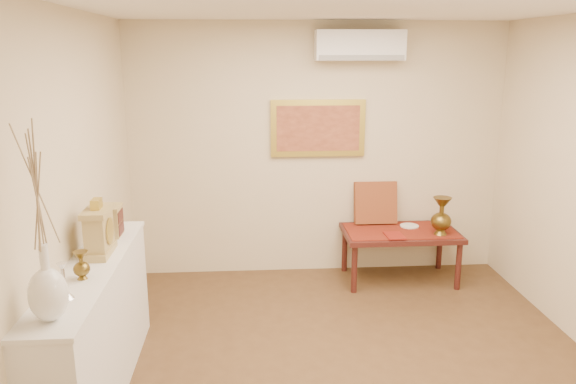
{
  "coord_description": "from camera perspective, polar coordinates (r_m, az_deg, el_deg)",
  "views": [
    {
      "loc": [
        -0.74,
        -3.66,
        2.4
      ],
      "look_at": [
        -0.39,
        1.15,
        1.18
      ],
      "focal_mm": 35.0,
      "sensor_mm": 36.0,
      "label": 1
    }
  ],
  "objects": [
    {
      "name": "mantel_clock",
      "position": [
        4.21,
        -18.64,
        -3.77
      ],
      "size": [
        0.17,
        0.36,
        0.41
      ],
      "color": "tan",
      "rests_on": "display_ledge"
    },
    {
      "name": "brass_urn_tall",
      "position": [
        5.95,
        15.34,
        -1.97
      ],
      "size": [
        0.21,
        0.21,
        0.48
      ],
      "primitive_type": null,
      "color": "brown",
      "rests_on": "table_cloth"
    },
    {
      "name": "ceiling",
      "position": [
        3.74,
        7.69,
        18.68
      ],
      "size": [
        4.5,
        4.5,
        0.0
      ],
      "primitive_type": "plane",
      "rotation": [
        3.14,
        0.0,
        0.0
      ],
      "color": "white",
      "rests_on": "ground"
    },
    {
      "name": "menu",
      "position": [
        5.84,
        10.77,
        -4.38
      ],
      "size": [
        0.19,
        0.26,
        0.01
      ],
      "primitive_type": "cube",
      "rotation": [
        0.0,
        0.0,
        0.03
      ],
      "color": "maroon",
      "rests_on": "table_cloth"
    },
    {
      "name": "brass_urn_small",
      "position": [
        3.82,
        -20.29,
        -6.63
      ],
      "size": [
        0.11,
        0.11,
        0.24
      ],
      "primitive_type": null,
      "color": "brown",
      "rests_on": "display_ledge"
    },
    {
      "name": "table_cloth",
      "position": [
        6.05,
        11.37,
        -3.86
      ],
      "size": [
        1.14,
        0.59,
        0.01
      ],
      "primitive_type": "cube",
      "color": "maroon",
      "rests_on": "low_table"
    },
    {
      "name": "display_ledge",
      "position": [
        4.27,
        -18.9,
        -13.2
      ],
      "size": [
        0.37,
        2.02,
        0.98
      ],
      "color": "silver",
      "rests_on": "floor"
    },
    {
      "name": "wall_back",
      "position": [
        6.05,
        3.0,
        4.18
      ],
      "size": [
        4.0,
        0.02,
        2.7
      ],
      "primitive_type": "cube",
      "color": "beige",
      "rests_on": "ground"
    },
    {
      "name": "wall_left",
      "position": [
        4.01,
        -22.29,
        -2.07
      ],
      "size": [
        0.02,
        4.5,
        2.7
      ],
      "primitive_type": "cube",
      "color": "beige",
      "rests_on": "ground"
    },
    {
      "name": "floor",
      "position": [
        4.44,
        6.49,
        -18.65
      ],
      "size": [
        4.5,
        4.5,
        0.0
      ],
      "primitive_type": "plane",
      "color": "brown",
      "rests_on": "ground"
    },
    {
      "name": "wooden_chest",
      "position": [
        4.62,
        -17.53,
        -2.8
      ],
      "size": [
        0.16,
        0.21,
        0.24
      ],
      "color": "tan",
      "rests_on": "display_ledge"
    },
    {
      "name": "candlestick",
      "position": [
        3.57,
        -21.84,
        -8.37
      ],
      "size": [
        0.11,
        0.11,
        0.22
      ],
      "primitive_type": null,
      "color": "silver",
      "rests_on": "display_ledge"
    },
    {
      "name": "cushion",
      "position": [
        6.19,
        8.87,
        -1.07
      ],
      "size": [
        0.46,
        0.19,
        0.47
      ],
      "primitive_type": "cube",
      "rotation": [
        -0.21,
        0.0,
        0.0
      ],
      "color": "maroon",
      "rests_on": "table_cloth"
    },
    {
      "name": "painting",
      "position": [
        5.98,
        3.06,
        6.49
      ],
      "size": [
        1.0,
        0.06,
        0.6
      ],
      "color": "gold",
      "rests_on": "wall_back"
    },
    {
      "name": "white_vase",
      "position": [
        3.18,
        -23.86,
        -3.01
      ],
      "size": [
        0.21,
        0.21,
        1.09
      ],
      "primitive_type": null,
      "color": "silver",
      "rests_on": "display_ledge"
    },
    {
      "name": "plate",
      "position": [
        6.19,
        12.23,
        -3.38
      ],
      "size": [
        0.2,
        0.2,
        0.01
      ],
      "primitive_type": "cylinder",
      "color": "silver",
      "rests_on": "table_cloth"
    },
    {
      "name": "ac_unit",
      "position": [
        5.89,
        7.3,
        14.56
      ],
      "size": [
        0.9,
        0.25,
        0.3
      ],
      "color": "white",
      "rests_on": "wall_back"
    },
    {
      "name": "low_table",
      "position": [
        6.07,
        11.34,
        -4.48
      ],
      "size": [
        1.2,
        0.7,
        0.55
      ],
      "color": "#441814",
      "rests_on": "floor"
    }
  ]
}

